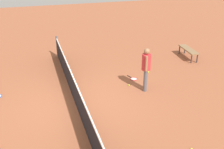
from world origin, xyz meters
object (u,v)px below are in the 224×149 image
Objects in this scene: courtside_bench at (188,50)px; tennis_ball_near_player at (192,149)px; tennis_ball_midcourt at (148,72)px; tennis_racket_near_player at (133,79)px; tennis_ball_baseline at (129,85)px; player_near_side at (146,66)px.

tennis_ball_near_player is at bearing 148.95° from courtside_bench.
courtside_bench reaches higher than tennis_ball_near_player.
tennis_racket_near_player is at bearing 115.03° from tennis_ball_midcourt.
tennis_racket_near_player is 4.66m from tennis_ball_near_player.
tennis_ball_midcourt is 1.00× the size of tennis_ball_baseline.
player_near_side is 1.19m from tennis_ball_baseline.
courtside_bench reaches higher than tennis_ball_midcourt.
courtside_bench is at bearing -31.05° from tennis_ball_near_player.
tennis_ball_near_player is 1.00× the size of tennis_ball_baseline.
tennis_ball_midcourt reaches higher than tennis_racket_near_player.
tennis_ball_midcourt is at bearing -53.40° from tennis_ball_baseline.
tennis_ball_baseline is at bearing 3.48° from tennis_ball_near_player.
player_near_side is at bearing 125.95° from courtside_bench.
tennis_ball_near_player is 0.04× the size of courtside_bench.
player_near_side is 4.33m from courtside_bench.
courtside_bench is at bearing -67.98° from tennis_ball_midcourt.
tennis_racket_near_player is (1.03, 0.07, -1.00)m from player_near_side.
tennis_ball_midcourt is (1.44, -0.81, -0.98)m from player_near_side.
tennis_ball_near_player is 1.00× the size of tennis_ball_midcourt.
tennis_racket_near_player is 3.87m from courtside_bench.
tennis_ball_near_player is 7.18m from courtside_bench.
tennis_ball_baseline is 0.04× the size of courtside_bench.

